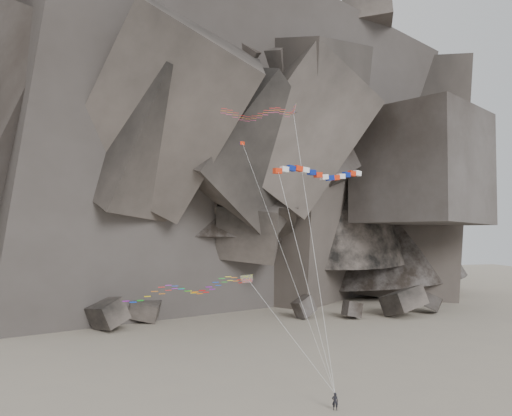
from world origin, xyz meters
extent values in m
plane|color=gray|center=(0.00, 0.00, 0.00)|extent=(260.00, 260.00, 0.00)
cube|color=#47423F|center=(-30.05, 34.46, 1.45)|extent=(5.81, 5.44, 4.44)
cube|color=#47423F|center=(38.89, 35.29, 1.25)|extent=(5.70, 5.26, 4.38)
cube|color=#47423F|center=(-17.15, 33.66, 1.76)|extent=(7.07, 6.96, 5.24)
cube|color=#47423F|center=(22.96, 33.82, 1.21)|extent=(3.11, 3.49, 3.18)
cube|color=#47423F|center=(32.23, 32.92, 1.70)|extent=(7.71, 7.11, 5.75)
cube|color=#47423F|center=(14.88, 35.58, 1.47)|extent=(4.67, 3.56, 4.14)
cube|color=#47423F|center=(-11.26, 39.49, 1.45)|extent=(6.07, 6.89, 4.89)
imported|color=black|center=(3.46, -4.87, 0.86)|extent=(0.70, 0.59, 1.72)
cylinder|color=silver|center=(2.91, -0.87, 14.57)|extent=(1.13, 8.04, 26.36)
cube|color=red|center=(-0.44, -0.68, 21.00)|extent=(0.87, 0.72, 0.50)
cube|color=white|center=(0.30, -0.45, 21.21)|extent=(0.91, 0.73, 0.56)
cube|color=navy|center=(1.05, -0.27, 21.35)|extent=(0.93, 0.74, 0.60)
cube|color=red|center=(1.79, -0.12, 21.36)|extent=(0.93, 0.74, 0.60)
cube|color=white|center=(2.53, 0.03, 21.25)|extent=(0.92, 0.73, 0.57)
cube|color=navy|center=(3.28, 0.20, 21.06)|extent=(0.88, 0.72, 0.52)
cube|color=red|center=(4.02, 0.41, 20.84)|extent=(0.90, 0.73, 0.55)
cube|color=white|center=(4.77, 0.67, 20.69)|extent=(0.93, 0.73, 0.59)
cube|color=navy|center=(5.51, 0.98, 20.64)|extent=(0.93, 0.74, 0.60)
cube|color=red|center=(6.26, 1.32, 20.72)|extent=(0.92, 0.73, 0.58)
cube|color=white|center=(7.00, 1.68, 20.90)|extent=(0.89, 0.72, 0.53)
cube|color=navy|center=(7.74, 2.02, 21.12)|extent=(0.90, 0.72, 0.53)
cube|color=red|center=(8.49, 2.32, 21.30)|extent=(0.92, 0.73, 0.58)
cube|color=white|center=(9.23, 2.58, 21.37)|extent=(0.93, 0.74, 0.60)
cylinder|color=silver|center=(1.51, -2.88, 11.20)|extent=(3.95, 4.02, 19.62)
cube|color=#CEF00D|center=(-2.41, 3.61, 10.62)|extent=(1.32, 0.75, 0.70)
cube|color=#0CB219|center=(-2.41, 3.44, 10.36)|extent=(1.09, 0.59, 0.48)
cylinder|color=silver|center=(0.52, -0.63, 6.01)|extent=(5.91, 8.51, 9.25)
cube|color=red|center=(-2.96, 3.22, 24.16)|extent=(0.49, 0.25, 0.33)
cube|color=navy|center=(-3.13, 3.23, 24.16)|extent=(0.19, 0.12, 0.34)
cylinder|color=silver|center=(0.25, -0.82, 12.78)|extent=(6.45, 8.12, 22.77)
camera|label=1|loc=(-13.60, -45.40, 15.90)|focal=35.00mm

